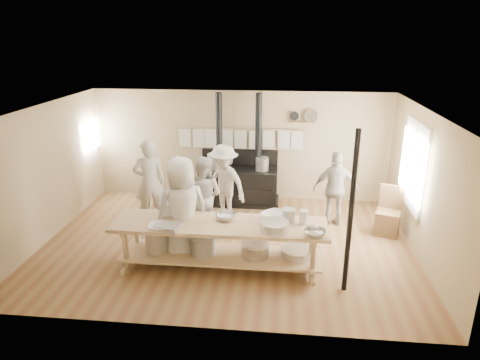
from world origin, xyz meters
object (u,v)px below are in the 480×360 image
Objects in this scene: cook_left at (203,196)px; cook_right at (336,189)px; cook_by_window at (224,183)px; cook_center at (182,211)px; chair at (388,220)px; prep_table at (219,241)px; roasting_pan at (168,227)px; stove at (238,182)px; cook_far_left at (150,182)px.

cook_right is at bearing -151.76° from cook_left.
cook_by_window is at bearing -2.97° from cook_right.
cook_center is 1.20× the size of cook_right.
chair is (3.36, -0.34, -0.55)m from cook_by_window.
cook_center is at bearing 29.47° from cook_right.
prep_table is 2.16× the size of cook_by_window.
chair is at bearing -161.19° from cook_left.
cook_left is 4.01× the size of roasting_pan.
stove is at bearing 175.51° from chair.
cook_by_window is 4.11× the size of roasting_pan.
cook_center is 1.14× the size of cook_by_window.
cook_by_window is at bearing -101.30° from stove.
prep_table is 1.42m from cook_left.
prep_table is at bearing -133.60° from chair.
cook_left is at bearing 80.20° from roasting_pan.
cook_by_window is 2.41m from roasting_pan.
prep_table is at bearing 132.15° from cook_center.
cook_left is (-0.51, -1.73, 0.29)m from stove.
cook_right is at bearing 38.77° from roasting_pan.
cook_far_left is at bearing 114.42° from roasting_pan.
chair is at bearing 23.74° from cook_by_window.
prep_table is 2.21× the size of cook_left.
stove is 1.82m from cook_left.
cook_far_left reaches higher than roasting_pan.
chair is at bearing -23.06° from stove.
cook_left is 1.02× the size of cook_right.
cook_left is 0.97× the size of cook_by_window.
cook_left is 0.85× the size of cook_center.
cook_center is (-0.67, 0.22, 0.43)m from prep_table.
chair is 4.47m from roasting_pan.
cook_far_left is at bearing -7.26° from cook_left.
cook_left is at bearing -128.46° from cook_center.
cook_left is at bearing 12.17° from cook_right.
cook_center reaches higher than cook_left.
cook_far_left is 1.13× the size of cook_right.
stove is 2.18m from cook_far_left.
cook_right reaches higher than prep_table.
cook_right is 3.75m from roasting_pan.
prep_table is at bearing -54.87° from cook_by_window.
stove is 3.46m from roasting_pan.
roasting_pan is at bearing 35.61° from cook_right.
cook_far_left is 1.84× the size of chair.
stove is at bearing 89.96° from prep_table.
roasting_pan is at bearing -74.62° from cook_by_window.
cook_center is 1.95× the size of chair.
prep_table is 2.04m from cook_by_window.
stove is 2.91m from cook_center.
cook_center is (1.05, -1.52, 0.05)m from cook_far_left.
cook_by_window is at bearing -134.46° from cook_center.
stove is 6.40× the size of roasting_pan.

